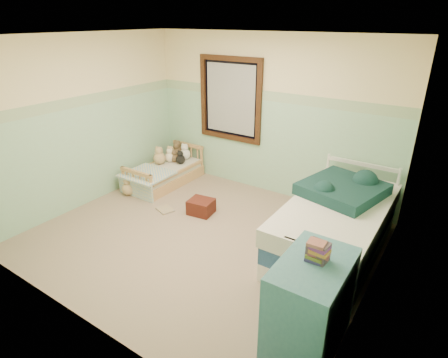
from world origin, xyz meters
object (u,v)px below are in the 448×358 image
Objects in this scene: twin_bed_frame at (332,244)px; dresser at (310,304)px; red_pillow at (201,207)px; floor_book at (165,210)px; plush_floor_tan at (129,189)px; plush_floor_cream at (160,167)px; toddler_bed_frame at (165,178)px.

dresser is at bearing -79.66° from twin_bed_frame.
floor_book is at bearing -155.05° from red_pillow.
dresser is 2.46× the size of red_pillow.
plush_floor_cream is at bearing 101.79° from plush_floor_tan.
toddler_bed_frame is 0.45m from plush_floor_cream.
plush_floor_cream is 3.56m from twin_bed_frame.
plush_floor_tan is 0.86m from floor_book.
plush_floor_cream is at bearing 150.32° from dresser.
floor_book is at bearing -171.60° from twin_bed_frame.
plush_floor_cream is at bearing 145.55° from toddler_bed_frame.
plush_floor_tan is (0.20, -0.95, -0.03)m from plush_floor_cream.
plush_floor_tan is 3.78m from dresser.
twin_bed_frame is at bearing 3.72° from red_pillow.
plush_floor_tan and red_pillow have the same top height.
plush_floor_cream is at bearing 169.38° from twin_bed_frame.
plush_floor_tan is (-0.17, -0.70, 0.02)m from toddler_bed_frame.
plush_floor_tan is at bearing -103.38° from toddler_bed_frame.
plush_floor_tan is at bearing -174.93° from twin_bed_frame.
dresser reaches higher than floor_book.
dresser is (3.77, -2.15, 0.29)m from plush_floor_cream.
dresser is (0.27, -1.49, 0.32)m from twin_bed_frame.
red_pillow is at bearing -26.69° from plush_floor_cream.
toddler_bed_frame is at bearing 172.62° from twin_bed_frame.
twin_bed_frame is at bearing -7.38° from toddler_bed_frame.
plush_floor_tan reaches higher than toddler_bed_frame.
twin_bed_frame is 5.79× the size of red_pillow.
twin_bed_frame reaches higher than plush_floor_tan.
twin_bed_frame is (3.30, 0.29, 0.00)m from plush_floor_tan.
red_pillow is 1.35× the size of floor_book.
twin_bed_frame is 2.48m from floor_book.
toddler_bed_frame is at bearing 155.93° from red_pillow.
twin_bed_frame is 1.95m from red_pillow.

